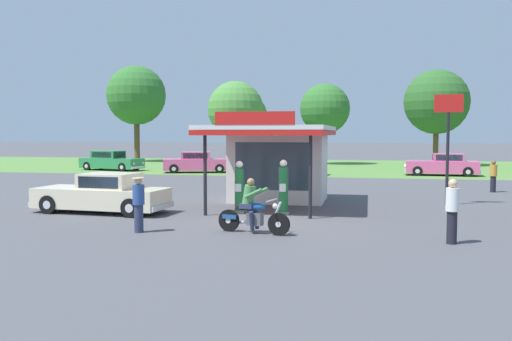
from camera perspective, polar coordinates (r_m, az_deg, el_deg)
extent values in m
plane|color=#4C4C51|center=(18.37, 0.56, -5.06)|extent=(300.00, 300.00, 0.00)
cube|color=#56843D|center=(48.02, 7.42, 0.42)|extent=(120.00, 24.00, 0.01)
cube|color=silver|center=(23.35, 2.41, 0.51)|extent=(3.85, 3.04, 2.97)
cube|color=#384C56|center=(21.87, 1.78, 0.44)|extent=(3.08, 0.05, 1.90)
cube|color=silver|center=(21.64, 1.70, 4.40)|extent=(4.55, 6.93, 0.16)
cube|color=red|center=(21.64, 1.70, 3.92)|extent=(4.55, 6.93, 0.18)
cube|color=red|center=(18.27, -0.15, 5.44)|extent=(2.70, 0.08, 0.44)
cylinder|color=black|center=(18.40, 5.66, -0.40)|extent=(0.12, 0.12, 2.97)
cylinder|color=black|center=(19.12, -5.29, -0.24)|extent=(0.12, 0.12, 2.97)
cube|color=slate|center=(19.78, -1.72, -4.28)|extent=(0.44, 0.44, 0.10)
cylinder|color=#1E6B33|center=(19.68, -1.73, -1.97)|extent=(0.34, 0.34, 1.50)
cube|color=white|center=(19.50, -1.85, -1.80)|extent=(0.22, 0.02, 0.28)
sphere|color=white|center=(19.61, -1.73, 0.63)|extent=(0.26, 0.26, 0.26)
cube|color=slate|center=(19.48, 2.85, -4.41)|extent=(0.44, 0.44, 0.10)
cylinder|color=#1E6B33|center=(19.37, 2.85, -1.97)|extent=(0.34, 0.34, 1.56)
cube|color=white|center=(19.19, 2.77, -1.80)|extent=(0.22, 0.02, 0.28)
sphere|color=white|center=(19.30, 2.86, 0.75)|extent=(0.26, 0.26, 0.26)
cylinder|color=black|center=(15.42, 2.38, -5.58)|extent=(0.65, 0.25, 0.64)
cylinder|color=silver|center=(15.42, 2.38, -5.58)|extent=(0.18, 0.15, 0.16)
cylinder|color=black|center=(16.08, -2.82, -5.19)|extent=(0.65, 0.25, 0.64)
cylinder|color=silver|center=(16.08, -2.82, -5.19)|extent=(0.18, 0.15, 0.16)
ellipsoid|color=#1E4C8C|center=(15.62, 0.06, -3.74)|extent=(0.60, 0.36, 0.24)
cube|color=#59595E|center=(15.70, -0.11, -5.03)|extent=(0.48, 0.34, 0.36)
cube|color=black|center=(15.78, -1.10, -3.89)|extent=(0.53, 0.36, 0.10)
cylinder|color=silver|center=(15.41, 2.04, -4.53)|extent=(0.38, 0.15, 0.71)
cylinder|color=silver|center=(15.41, 1.63, -3.10)|extent=(0.20, 0.69, 0.04)
sphere|color=silver|center=(15.39, 1.98, -3.71)|extent=(0.16, 0.16, 0.16)
cube|color=#1E4C8C|center=(16.04, -2.66, -4.77)|extent=(0.47, 0.28, 0.12)
cylinder|color=silver|center=(16.01, -1.19, -5.36)|extent=(0.70, 0.24, 0.18)
cube|color=#2D3351|center=(15.74, -0.87, -3.68)|extent=(0.47, 0.42, 0.14)
cylinder|color=#2D3351|center=(15.86, 0.04, -5.09)|extent=(0.17, 0.25, 0.56)
cylinder|color=#2D3351|center=(15.57, -0.46, -5.25)|extent=(0.17, 0.25, 0.56)
cylinder|color=#4C8C4C|center=(15.69, -0.74, -2.55)|extent=(0.47, 0.41, 0.60)
sphere|color=#9E704C|center=(15.62, -0.54, -1.20)|extent=(0.22, 0.22, 0.22)
cylinder|color=#4C8C4C|center=(15.76, 0.37, -2.22)|extent=(0.54, 0.21, 0.31)
cylinder|color=#4C8C4C|center=(15.40, -0.26, -2.36)|extent=(0.54, 0.21, 0.31)
cube|color=beige|center=(20.62, -15.73, -2.73)|extent=(4.89, 2.13, 0.71)
cube|color=beige|center=(20.37, -14.90, -1.03)|extent=(1.96, 1.69, 0.54)
cube|color=#283847|center=(20.85, -17.02, -0.96)|extent=(0.15, 1.37, 0.43)
cube|color=#283847|center=(19.73, -16.04, -1.21)|extent=(1.56, 0.15, 0.41)
cube|color=#283847|center=(21.03, -13.84, -0.87)|extent=(1.56, 0.15, 0.41)
cube|color=silver|center=(22.01, -21.07, -3.05)|extent=(0.25, 1.68, 0.18)
cube|color=silver|center=(19.49, -9.66, -3.71)|extent=(0.25, 1.68, 0.18)
sphere|color=white|center=(21.54, -22.02, -2.50)|extent=(0.18, 0.18, 0.18)
sphere|color=white|center=(22.43, -20.24, -2.21)|extent=(0.18, 0.18, 0.18)
cylinder|color=black|center=(20.88, -20.70, -3.32)|extent=(0.67, 0.25, 0.66)
cylinder|color=silver|center=(20.88, -20.70, -3.32)|extent=(0.31, 0.24, 0.30)
cylinder|color=black|center=(22.21, -18.16, -2.85)|extent=(0.67, 0.25, 0.66)
cylinder|color=silver|center=(22.21, -18.16, -2.85)|extent=(0.31, 0.24, 0.30)
cylinder|color=black|center=(19.13, -12.88, -3.80)|extent=(0.67, 0.25, 0.66)
cylinder|color=silver|center=(19.13, -12.88, -3.80)|extent=(0.31, 0.24, 0.30)
cylinder|color=black|center=(20.57, -10.66, -3.24)|extent=(0.67, 0.25, 0.66)
cylinder|color=silver|center=(20.57, -10.66, -3.24)|extent=(0.31, 0.24, 0.30)
cube|color=#993819|center=(38.07, 2.95, 0.43)|extent=(5.45, 2.13, 0.79)
cube|color=#993819|center=(38.12, 2.41, 1.48)|extent=(2.38, 1.73, 0.60)
cube|color=#283847|center=(37.89, 4.07, 1.46)|extent=(0.12, 1.41, 0.48)
cube|color=#283847|center=(38.88, 2.66, 1.53)|extent=(1.95, 0.15, 0.45)
cube|color=#283847|center=(37.36, 2.15, 1.43)|extent=(1.95, 0.15, 0.45)
cube|color=silver|center=(37.62, 6.99, -0.06)|extent=(0.22, 1.73, 0.18)
cube|color=silver|center=(38.75, -0.97, 0.08)|extent=(0.22, 1.73, 0.18)
sphere|color=white|center=(38.17, 7.13, 0.47)|extent=(0.18, 0.18, 0.18)
sphere|color=white|center=(37.03, 6.88, 0.37)|extent=(0.18, 0.18, 0.18)
cylinder|color=black|center=(38.59, 5.86, 0.09)|extent=(0.67, 0.24, 0.66)
cylinder|color=silver|center=(38.59, 5.86, 0.09)|extent=(0.31, 0.24, 0.30)
cylinder|color=black|center=(36.92, 5.44, -0.08)|extent=(0.67, 0.24, 0.66)
cylinder|color=silver|center=(36.92, 5.44, -0.08)|extent=(0.31, 0.24, 0.30)
cylinder|color=black|center=(39.33, 0.61, 0.18)|extent=(0.67, 0.24, 0.66)
cylinder|color=silver|center=(39.33, 0.61, 0.18)|extent=(0.31, 0.24, 0.30)
cylinder|color=black|center=(37.69, -0.02, 0.02)|extent=(0.67, 0.24, 0.66)
cylinder|color=silver|center=(37.69, -0.02, 0.02)|extent=(0.31, 0.24, 0.30)
cube|color=#E55993|center=(40.42, -6.11, 0.62)|extent=(5.09, 3.01, 0.82)
cube|color=#E55993|center=(40.39, -6.26, 1.57)|extent=(2.41, 2.07, 0.52)
cube|color=#283847|center=(40.36, -4.82, 1.58)|extent=(0.41, 1.36, 0.41)
cube|color=#283847|center=(41.16, -6.21, 1.61)|extent=(1.70, 0.50, 0.39)
cube|color=#283847|center=(39.62, -6.30, 1.52)|extent=(1.70, 0.50, 0.39)
cube|color=silver|center=(40.42, -2.67, 0.23)|extent=(0.57, 1.67, 0.18)
cube|color=silver|center=(40.60, -9.52, 0.20)|extent=(0.57, 1.67, 0.18)
sphere|color=white|center=(40.97, -2.68, 0.74)|extent=(0.18, 0.18, 0.18)
sphere|color=white|center=(39.82, -2.64, 0.65)|extent=(0.18, 0.18, 0.18)
cylinder|color=black|center=(41.24, -3.80, 0.34)|extent=(0.69, 0.37, 0.66)
cylinder|color=silver|center=(41.24, -3.80, 0.34)|extent=(0.35, 0.29, 0.30)
cylinder|color=black|center=(39.57, -3.79, 0.19)|extent=(0.69, 0.37, 0.66)
cylinder|color=silver|center=(39.57, -3.79, 0.19)|extent=(0.35, 0.29, 0.30)
cylinder|color=black|center=(41.36, -8.31, 0.32)|extent=(0.69, 0.37, 0.66)
cylinder|color=silver|center=(41.36, -8.31, 0.32)|extent=(0.35, 0.29, 0.30)
cylinder|color=black|center=(39.69, -8.50, 0.17)|extent=(0.69, 0.37, 0.66)
cylinder|color=silver|center=(39.69, -8.50, 0.17)|extent=(0.35, 0.29, 0.30)
cube|color=#E55993|center=(39.41, 18.66, 0.36)|extent=(4.77, 2.14, 0.81)
cube|color=#E55993|center=(39.41, 19.28, 1.30)|extent=(2.06, 1.78, 0.51)
cube|color=#283847|center=(39.34, 17.87, 1.33)|extent=(0.12, 1.49, 0.41)
cube|color=#283847|center=(38.59, 19.38, 1.25)|extent=(1.68, 0.12, 0.39)
cube|color=#283847|center=(40.23, 19.18, 1.35)|extent=(1.68, 0.12, 0.39)
cube|color=silver|center=(39.33, 15.21, 0.00)|extent=(0.21, 1.82, 0.18)
cube|color=silver|center=(39.67, 22.07, -0.11)|extent=(0.21, 1.82, 0.18)
sphere|color=white|center=(38.70, 15.21, 0.42)|extent=(0.18, 0.18, 0.18)
sphere|color=white|center=(39.92, 15.19, 0.52)|extent=(0.18, 0.18, 0.18)
cylinder|color=black|center=(38.45, 16.38, -0.06)|extent=(0.67, 0.23, 0.66)
cylinder|color=silver|center=(38.45, 16.38, -0.06)|extent=(0.31, 0.23, 0.30)
cylinder|color=black|center=(40.23, 16.30, 0.11)|extent=(0.67, 0.23, 0.66)
cylinder|color=silver|center=(40.23, 16.30, 0.11)|extent=(0.31, 0.23, 0.30)
cylinder|color=black|center=(38.69, 21.10, -0.14)|extent=(0.67, 0.23, 0.66)
cylinder|color=silver|center=(38.69, 21.10, -0.14)|extent=(0.31, 0.23, 0.30)
cylinder|color=black|center=(40.46, 20.81, 0.03)|extent=(0.67, 0.23, 0.66)
cylinder|color=silver|center=(40.46, 20.81, 0.03)|extent=(0.31, 0.23, 0.30)
cube|color=#2D844C|center=(44.09, -14.73, 0.75)|extent=(5.26, 2.87, 0.76)
cube|color=#2D844C|center=(44.27, -15.06, 1.62)|extent=(2.50, 2.03, 0.57)
cube|color=#283847|center=(43.58, -13.97, 1.61)|extent=(0.36, 1.37, 0.46)
cube|color=#283847|center=(44.86, -14.43, 1.66)|extent=(1.83, 0.45, 0.43)
cube|color=#283847|center=(43.68, -15.71, 1.58)|extent=(1.83, 0.45, 0.43)
cube|color=silver|center=(42.55, -12.10, 0.33)|extent=(0.50, 1.68, 0.18)
cube|color=silver|center=(45.75, -17.17, 0.49)|extent=(0.50, 1.68, 0.18)
sphere|color=white|center=(42.99, -11.64, 0.77)|extent=(0.18, 0.18, 0.18)
sphere|color=white|center=(42.08, -12.56, 0.70)|extent=(0.18, 0.18, 0.18)
cylinder|color=black|center=(43.71, -12.32, 0.46)|extent=(0.69, 0.34, 0.66)
cylinder|color=silver|center=(43.71, -12.32, 0.46)|extent=(0.34, 0.28, 0.30)
cylinder|color=black|center=(42.40, -13.67, 0.34)|extent=(0.69, 0.34, 0.66)
cylinder|color=silver|center=(42.40, -13.67, 0.34)|extent=(0.34, 0.28, 0.30)
cylinder|color=black|center=(45.83, -15.70, 0.56)|extent=(0.69, 0.34, 0.66)
cylinder|color=silver|center=(45.83, -15.70, 0.56)|extent=(0.34, 0.28, 0.30)
cylinder|color=black|center=(44.58, -17.09, 0.44)|extent=(0.69, 0.34, 0.66)
cylinder|color=silver|center=(44.58, -17.09, 0.44)|extent=(0.34, 0.28, 0.30)
cylinder|color=black|center=(29.08, 23.34, -1.31)|extent=(0.26, 0.26, 0.78)
cylinder|color=gold|center=(29.03, 23.38, 0.01)|extent=(0.34, 0.34, 0.56)
sphere|color=brown|center=(29.01, 23.40, 0.77)|extent=(0.21, 0.21, 0.21)
cylinder|color=#2D3351|center=(16.24, -12.04, -4.88)|extent=(0.26, 0.26, 0.81)
cylinder|color=#2D4C8C|center=(16.15, -12.08, -2.46)|extent=(0.34, 0.34, 0.57)
sphere|color=tan|center=(16.11, -12.09, -1.06)|extent=(0.22, 0.22, 0.22)
cylinder|color=beige|center=(16.10, -12.10, -0.79)|extent=(0.35, 0.35, 0.02)
cylinder|color=black|center=(15.12, 19.62, -5.59)|extent=(0.26, 0.26, 0.85)
cylinder|color=white|center=(15.02, 19.68, -2.86)|extent=(0.34, 0.34, 0.60)
sphere|color=tan|center=(14.98, 19.72, -1.28)|extent=(0.23, 0.23, 0.23)
cylinder|color=brown|center=(51.26, 18.11, 2.43)|extent=(0.47, 0.47, 3.50)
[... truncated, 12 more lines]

